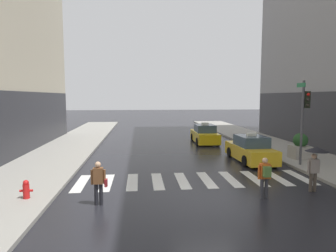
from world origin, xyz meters
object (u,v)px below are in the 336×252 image
object	(u,v)px
taxi_second	(205,135)
fire_hydrant	(26,189)
taxi_lead	(250,150)
pedestrian_with_handbag	(99,181)
planter_near_corner	(300,147)
traffic_light_pole	(304,111)
pedestrian_with_backpack	(265,175)
pedestrian_with_umbrella	(316,157)

from	to	relation	value
taxi_second	fire_hydrant	world-z (taller)	taxi_second
taxi_lead	pedestrian_with_handbag	bearing A→B (deg)	-141.95
pedestrian_with_handbag	planter_near_corner	world-z (taller)	planter_near_corner
traffic_light_pole	taxi_second	size ratio (longest dim) A/B	1.05
traffic_light_pole	pedestrian_with_backpack	distance (m)	6.92
taxi_lead	planter_near_corner	xyz separation A→B (m)	(3.21, -0.11, 0.15)
pedestrian_with_backpack	pedestrian_with_handbag	distance (m)	6.44
pedestrian_with_handbag	fire_hydrant	xyz separation A→B (m)	(-2.82, 0.57, -0.43)
traffic_light_pole	taxi_lead	xyz separation A→B (m)	(-2.39, 1.76, -2.53)
taxi_second	pedestrian_with_umbrella	world-z (taller)	pedestrian_with_umbrella
fire_hydrant	pedestrian_with_handbag	bearing A→B (deg)	-11.34
pedestrian_with_handbag	fire_hydrant	bearing A→B (deg)	168.66
planter_near_corner	taxi_lead	bearing A→B (deg)	178.09
pedestrian_with_backpack	fire_hydrant	bearing A→B (deg)	176.69
pedestrian_with_umbrella	pedestrian_with_backpack	world-z (taller)	pedestrian_with_umbrella
taxi_second	pedestrian_with_umbrella	distance (m)	13.54
taxi_second	planter_near_corner	size ratio (longest dim) A/B	2.86
taxi_second	fire_hydrant	distance (m)	16.83
taxi_lead	pedestrian_with_backpack	world-z (taller)	taxi_lead
traffic_light_pole	pedestrian_with_handbag	bearing A→B (deg)	-155.85
taxi_lead	fire_hydrant	size ratio (longest dim) A/B	6.36
taxi_lead	planter_near_corner	distance (m)	3.22
pedestrian_with_backpack	pedestrian_with_handbag	xyz separation A→B (m)	(-6.44, -0.03, -0.04)
traffic_light_pole	pedestrian_with_umbrella	world-z (taller)	traffic_light_pole
taxi_lead	fire_hydrant	bearing A→B (deg)	-151.77
pedestrian_with_backpack	fire_hydrant	size ratio (longest dim) A/B	2.29
taxi_lead	pedestrian_with_backpack	distance (m)	6.89
traffic_light_pole	taxi_second	world-z (taller)	traffic_light_pole
pedestrian_with_handbag	fire_hydrant	distance (m)	2.91
pedestrian_with_umbrella	planter_near_corner	xyz separation A→B (m)	(2.72, 5.84, -0.64)
pedestrian_with_umbrella	pedestrian_with_backpack	size ratio (longest dim) A/B	1.18
traffic_light_pole	taxi_second	distance (m)	10.22
traffic_light_pole	planter_near_corner	size ratio (longest dim) A/B	3.00
traffic_light_pole	pedestrian_with_handbag	world-z (taller)	traffic_light_pole
taxi_lead	planter_near_corner	size ratio (longest dim) A/B	2.86
pedestrian_with_handbag	planter_near_corner	distance (m)	13.36
taxi_second	pedestrian_with_handbag	distance (m)	15.82
fire_hydrant	planter_near_corner	size ratio (longest dim) A/B	0.45
pedestrian_with_backpack	planter_near_corner	xyz separation A→B (m)	(5.22, 6.48, -0.10)
traffic_light_pole	fire_hydrant	world-z (taller)	traffic_light_pole
traffic_light_pole	fire_hydrant	size ratio (longest dim) A/B	6.67
traffic_light_pole	fire_hydrant	bearing A→B (deg)	-162.55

